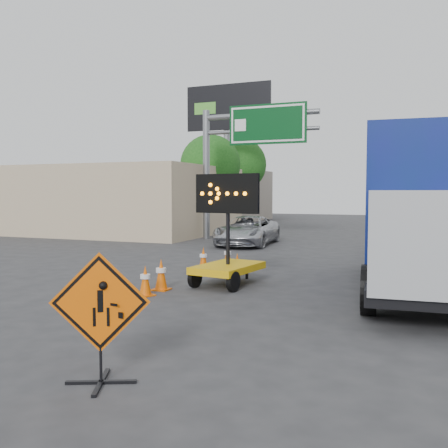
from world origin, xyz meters
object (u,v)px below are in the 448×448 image
Objects in this scene: pickup_truck at (247,231)px; box_truck at (423,220)px; arrow_board at (228,261)px; construction_sign at (100,315)px.

pickup_truck is 11.80m from box_truck.
box_truck reaches higher than arrow_board.
construction_sign is at bearing -119.90° from box_truck.
box_truck reaches higher than construction_sign.
construction_sign is 0.20× the size of box_truck.
construction_sign is 7.12m from arrow_board.
construction_sign is 17.33m from pickup_truck.
pickup_truck is 0.58× the size of box_truck.
pickup_truck is (-2.87, 9.85, 0.02)m from arrow_board.
pickup_truck is (-3.86, 16.90, -0.23)m from construction_sign.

